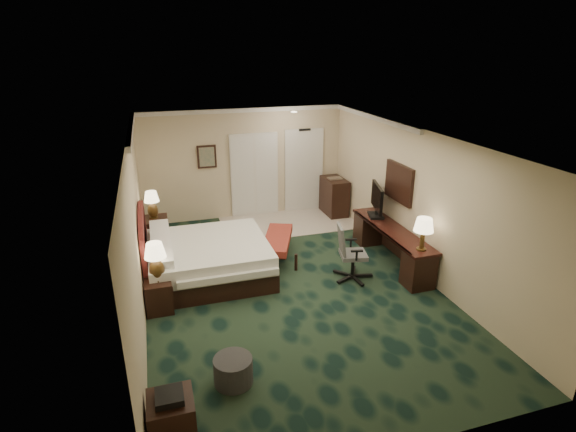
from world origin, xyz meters
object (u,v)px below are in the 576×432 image
object	(u,v)px
lamp_near	(156,262)
side_table	(172,419)
desk_chair	(353,252)
bed	(209,259)
bed_bench	(278,247)
minibar	(334,196)
ottoman	(233,370)
nightstand_near	(159,295)
nightstand_far	(157,232)
lamp_far	(152,205)
desk	(391,246)
tv	(377,201)

from	to	relation	value
lamp_near	side_table	xyz separation A→B (m)	(0.03, -2.75, -0.59)
desk_chair	bed	bearing A→B (deg)	173.56
bed_bench	minibar	world-z (taller)	minibar
side_table	ottoman	bearing A→B (deg)	40.32
nightstand_near	minibar	size ratio (longest dim) A/B	0.58
ottoman	minibar	size ratio (longest dim) A/B	0.54
bed_bench	side_table	bearing A→B (deg)	-98.02
desk_chair	nightstand_far	bearing A→B (deg)	156.06
nightstand_far	lamp_far	world-z (taller)	lamp_far
side_table	desk	size ratio (longest dim) A/B	0.21
bed	nightstand_near	size ratio (longest dim) A/B	4.04
nightstand_far	tv	bearing A→B (deg)	-18.20
lamp_near	bed_bench	xyz separation A→B (m)	(2.36, 1.24, -0.62)
bed	desk	world-z (taller)	desk
lamp_far	bed_bench	size ratio (longest dim) A/B	0.42
tv	lamp_far	bearing A→B (deg)	177.61
bed_bench	ottoman	xyz separation A→B (m)	(-1.53, -3.31, -0.06)
bed	desk	distance (m)	3.56
lamp_near	lamp_far	distance (m)	2.61
lamp_near	ottoman	world-z (taller)	lamp_near
bed	lamp_near	distance (m)	1.39
nightstand_far	tv	world-z (taller)	tv
side_table	desk	distance (m)	5.44
lamp_near	desk	world-z (taller)	lamp_near
bed	nightstand_near	bearing A→B (deg)	-135.68
lamp_far	bed_bench	distance (m)	2.81
bed	nightstand_near	xyz separation A→B (m)	(-0.95, -0.93, -0.08)
desk_chair	side_table	bearing A→B (deg)	-128.47
lamp_far	minibar	size ratio (longest dim) A/B	0.64
bed_bench	tv	distance (m)	2.27
bed	nightstand_near	world-z (taller)	bed
bed	desk_chair	bearing A→B (deg)	-19.05
nightstand_far	minibar	size ratio (longest dim) A/B	0.69
nightstand_near	lamp_near	bearing A→B (deg)	65.87
lamp_far	desk_chair	size ratio (longest dim) A/B	0.55
bed_bench	minibar	bearing A→B (deg)	67.09
desk	lamp_far	bearing A→B (deg)	153.71
side_table	desk	xyz separation A→B (m)	(4.43, 3.16, 0.09)
side_table	minibar	distance (m)	7.52
desk	tv	world-z (taller)	tv
nightstand_far	bed_bench	xyz separation A→B (m)	(2.33, -1.33, -0.08)
nightstand_near	lamp_far	xyz separation A→B (m)	(0.02, 2.64, 0.67)
desk	minibar	size ratio (longest dim) A/B	2.70
tv	bed_bench	bearing A→B (deg)	-167.34
nightstand_near	desk	distance (m)	4.50
tv	bed	bearing A→B (deg)	-160.32
nightstand_far	bed_bench	world-z (taller)	nightstand_far
bed_bench	side_table	size ratio (longest dim) A/B	2.65
desk	desk_chair	size ratio (longest dim) A/B	2.35
desk	minibar	distance (m)	2.92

